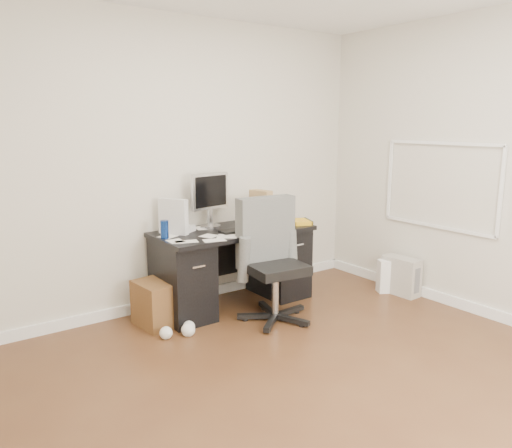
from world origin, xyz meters
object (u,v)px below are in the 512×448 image
(office_chair, at_px, (275,261))
(pc_tower, at_px, (401,276))
(lcd_monitor, at_px, (210,200))
(wicker_basket, at_px, (161,302))
(keyboard, at_px, (240,230))
(desk, at_px, (233,265))

(office_chair, bearing_deg, pc_tower, -1.22)
(lcd_monitor, height_order, wicker_basket, lcd_monitor)
(pc_tower, bearing_deg, keyboard, 155.66)
(lcd_monitor, relative_size, keyboard, 1.31)
(pc_tower, bearing_deg, desk, 152.09)
(desk, bearing_deg, lcd_monitor, 123.89)
(lcd_monitor, height_order, pc_tower, lcd_monitor)
(desk, relative_size, wicker_basket, 3.84)
(desk, relative_size, office_chair, 1.37)
(desk, xyz_separation_m, lcd_monitor, (-0.13, 0.20, 0.62))
(office_chair, bearing_deg, wicker_basket, 154.99)
(keyboard, height_order, wicker_basket, keyboard)
(desk, relative_size, lcd_monitor, 2.82)
(office_chair, distance_m, wicker_basket, 1.07)
(lcd_monitor, bearing_deg, wicker_basket, -170.38)
(wicker_basket, bearing_deg, office_chair, -31.64)
(lcd_monitor, xyz_separation_m, office_chair, (0.22, -0.75, -0.47))
(pc_tower, bearing_deg, lcd_monitor, 148.56)
(pc_tower, height_order, wicker_basket, wicker_basket)
(lcd_monitor, bearing_deg, pc_tower, -38.52)
(desk, relative_size, pc_tower, 3.88)
(lcd_monitor, bearing_deg, keyboard, -75.86)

